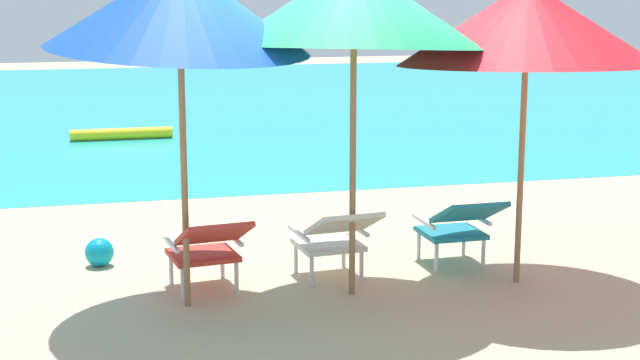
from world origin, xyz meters
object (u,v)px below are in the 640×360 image
Objects in this scene: lounge_chair_left at (208,246)px; beach_umbrella_center at (354,5)px; beach_ball at (99,252)px; swim_buoy at (122,134)px; beach_umbrella_left at (179,6)px; beach_umbrella_right at (527,24)px; lounge_chair_right at (459,224)px; lounge_chair_center at (335,236)px.

lounge_chair_left is 0.34× the size of beach_umbrella_center.
beach_umbrella_center reaches higher than beach_ball.
beach_ball reaches higher than swim_buoy.
beach_umbrella_left reaches higher than beach_ball.
beach_umbrella_left is 10.75× the size of beach_ball.
beach_umbrella_center is 1.43m from beach_umbrella_right.
lounge_chair_center is at bearing -173.80° from lounge_chair_right.
lounge_chair_left is at bearing -175.26° from lounge_chair_right.
lounge_chair_left and lounge_chair_right have the same top height.
swim_buoy is at bearing 108.95° from beach_umbrella_right.
beach_ball is at bearing 153.23° from lounge_chair_center.
lounge_chair_center is (1.40, -8.02, 0.31)m from swim_buoy.
beach_umbrella_center is (0.05, -0.32, 1.88)m from lounge_chair_center.
beach_umbrella_left is (-0.20, -0.24, 1.88)m from lounge_chair_left.
beach_umbrella_center reaches higher than lounge_chair_left.
lounge_chair_right is 0.35× the size of beach_umbrella_right.
beach_ball is at bearing -94.03° from swim_buoy.
beach_umbrella_right is (2.73, -0.04, -0.16)m from beach_umbrella_left.
beach_ball is at bearing 158.90° from beach_umbrella_right.
swim_buoy is 8.10m from lounge_chair_left.
lounge_chair_left is 0.37× the size of beach_umbrella_right.
beach_umbrella_center reaches higher than beach_umbrella_right.
lounge_chair_right is at bearing 10.01° from beach_umbrella_left.
swim_buoy is 7.09m from beach_ball.
beach_umbrella_center is 3.18m from beach_ball.
lounge_chair_center reaches higher than swim_buoy.
lounge_chair_left and lounge_chair_center have the same top height.
beach_ball is (-0.50, -7.07, 0.03)m from swim_buoy.
beach_umbrella_center is at bearing -80.81° from lounge_chair_center.
beach_umbrella_center is (1.45, -8.35, 2.19)m from swim_buoy.
lounge_chair_right is at bearing 125.34° from beach_umbrella_right.
beach_umbrella_center reaches higher than lounge_chair_center.
lounge_chair_right is 3.16m from beach_ball.
beach_umbrella_left is (-1.26, -0.30, 1.88)m from lounge_chair_center.
lounge_chair_left is at bearing -176.83° from lounge_chair_center.
swim_buoy is 8.30m from lounge_chair_right.
lounge_chair_right is (2.21, 0.18, 0.00)m from lounge_chair_left.
lounge_chair_center is at bearing -26.77° from beach_ball.
beach_umbrella_left is at bearing -166.61° from lounge_chair_center.
lounge_chair_center reaches higher than beach_ball.
beach_umbrella_center is at bearing -13.39° from lounge_chair_left.
swim_buoy is 8.61m from beach_umbrella_left.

